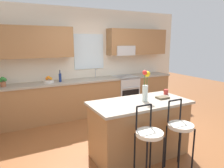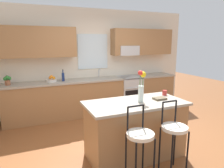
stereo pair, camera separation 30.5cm
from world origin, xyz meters
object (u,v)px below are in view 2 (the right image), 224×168
kitchen_island (135,129)px  cookbook (160,98)px  bar_stool_near (140,138)px  potted_plant_small (7,80)px  bar_stool_middle (174,131)px  flower_vase (141,87)px  oven_range (129,93)px  bottle_olive_oil (63,77)px  fruit_bowl_oranges (52,80)px  mug_ceramic (165,93)px

kitchen_island → cookbook: (0.44, -0.02, 0.47)m
bar_stool_near → potted_plant_small: size_ratio=4.83×
potted_plant_small → bar_stool_middle: bearing=-52.2°
cookbook → flower_vase: bearing=178.9°
oven_range → bottle_olive_oil: (-1.79, 0.02, 0.57)m
kitchen_island → bottle_olive_oil: (-0.73, 2.25, 0.57)m
bar_stool_middle → potted_plant_small: bearing=127.8°
flower_vase → cookbook: 0.42m
cookbook → fruit_bowl_oranges: 2.70m
cookbook → bar_stool_near: bearing=-140.5°
bar_stool_middle → flower_vase: 0.82m
fruit_bowl_oranges → flower_vase: bearing=-64.3°
oven_range → mug_ceramic: mug_ceramic is taller
mug_ceramic → bottle_olive_oil: bottle_olive_oil is taller
kitchen_island → fruit_bowl_oranges: size_ratio=6.68×
bar_stool_middle → mug_ceramic: (0.41, 0.78, 0.33)m
bar_stool_middle → bottle_olive_oil: 3.06m
oven_range → bar_stool_middle: 2.95m
flower_vase → bar_stool_middle: bearing=-72.6°
bar_stool_middle → fruit_bowl_oranges: fruit_bowl_oranges is taller
oven_range → potted_plant_small: potted_plant_small is taller
oven_range → bottle_olive_oil: size_ratio=3.26×
bar_stool_middle → bar_stool_near: bearing=180.0°
cookbook → fruit_bowl_oranges: (-1.45, 2.27, 0.03)m
mug_ceramic → fruit_bowl_oranges: (-1.69, 2.08, 0.00)m
bottle_olive_oil → flower_vase: bearing=-70.1°
bar_stool_near → fruit_bowl_oranges: 2.98m
mug_ceramic → cookbook: bearing=-141.7°
bottle_olive_oil → bar_stool_near: bearing=-80.9°
bar_stool_middle → bottle_olive_oil: bottle_olive_oil is taller
flower_vase → cookbook: (0.35, -0.01, -0.23)m
cookbook → potted_plant_small: (-2.39, 2.27, 0.10)m
kitchen_island → cookbook: bearing=-3.1°
bar_stool_middle → flower_vase: flower_vase is taller
fruit_bowl_oranges → mug_ceramic: bearing=-51.0°
oven_range → bar_stool_near: (-1.33, -2.84, 0.18)m
bar_stool_middle → flower_vase: size_ratio=2.06×
flower_vase → potted_plant_small: size_ratio=2.34×
oven_range → cookbook: bearing=-105.3°
fruit_bowl_oranges → bottle_olive_oil: bottle_olive_oil is taller
bar_stool_near → mug_ceramic: bar_stool_near is taller
flower_vase → oven_range: bearing=66.6°
mug_ceramic → bar_stool_near: bearing=-140.8°
mug_ceramic → cookbook: (-0.24, -0.19, -0.03)m
fruit_bowl_oranges → bar_stool_near: bearing=-75.7°
bar_stool_near → kitchen_island: bearing=65.9°
bar_stool_middle → bottle_olive_oil: (-1.01, 2.86, 0.39)m
bar_stool_middle → mug_ceramic: size_ratio=11.58×
cookbook → bottle_olive_oil: bottle_olive_oil is taller
bar_stool_middle → fruit_bowl_oranges: size_ratio=4.34×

